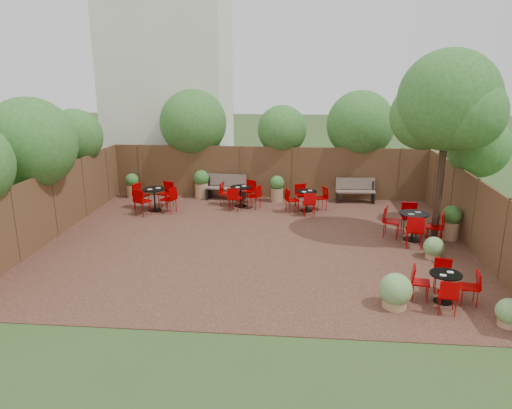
{
  "coord_description": "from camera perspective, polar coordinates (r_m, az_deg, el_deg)",
  "views": [
    {
      "loc": [
        1.18,
        -12.98,
        4.87
      ],
      "look_at": [
        -0.05,
        0.5,
        1.0
      ],
      "focal_mm": 33.58,
      "sensor_mm": 36.0,
      "label": 1
    }
  ],
  "objects": [
    {
      "name": "fence_left",
      "position": [
        15.33,
        -22.93,
        0.04
      ],
      "size": [
        0.08,
        10.0,
        2.0
      ],
      "primitive_type": "cube",
      "color": "#53371E",
      "rests_on": "ground"
    },
    {
      "name": "courtyard_paving",
      "position": [
        13.91,
        0.01,
        -4.49
      ],
      "size": [
        12.0,
        10.0,
        0.02
      ],
      "primitive_type": "cube",
      "color": "#341C15",
      "rests_on": "ground"
    },
    {
      "name": "low_shrubs",
      "position": [
        11.28,
        19.94,
        -8.75
      ],
      "size": [
        2.67,
        3.95,
        0.75
      ],
      "color": "#A17850",
      "rests_on": "courtyard_paving"
    },
    {
      "name": "fence_back",
      "position": [
        18.43,
        1.42,
        3.83
      ],
      "size": [
        12.0,
        0.08,
        2.0
      ],
      "primitive_type": "cube",
      "color": "#53371E",
      "rests_on": "ground"
    },
    {
      "name": "fence_right",
      "position": [
        14.38,
        24.58,
        -1.15
      ],
      "size": [
        0.08,
        10.0,
        2.0
      ],
      "primitive_type": "cube",
      "color": "#53371E",
      "rests_on": "ground"
    },
    {
      "name": "overhang_foliage",
      "position": [
        16.41,
        -6.64,
        8.31
      ],
      "size": [
        15.36,
        10.7,
        2.64
      ],
      "color": "#2D6520",
      "rests_on": "ground"
    },
    {
      "name": "park_bench_right",
      "position": [
        18.27,
        11.75,
        1.72
      ],
      "size": [
        1.47,
        0.54,
        0.9
      ],
      "rotation": [
        0.0,
        0.0,
        0.05
      ],
      "color": "brown",
      "rests_on": "courtyard_paving"
    },
    {
      "name": "courtyard_tree",
      "position": [
        14.13,
        21.88,
        10.8
      ],
      "size": [
        2.85,
        2.76,
        5.39
      ],
      "rotation": [
        0.0,
        0.0,
        0.38
      ],
      "color": "black",
      "rests_on": "courtyard_paving"
    },
    {
      "name": "park_bench_left",
      "position": [
        18.35,
        -3.53,
        2.16
      ],
      "size": [
        1.57,
        0.66,
        0.94
      ],
      "rotation": [
        0.0,
        0.0,
        -0.11
      ],
      "color": "brown",
      "rests_on": "courtyard_paving"
    },
    {
      "name": "planters",
      "position": [
        17.18,
        0.05,
        1.47
      ],
      "size": [
        11.42,
        4.52,
        1.09
      ],
      "color": "#A17850",
      "rests_on": "courtyard_paving"
    },
    {
      "name": "neighbour_building",
      "position": [
        21.75,
        -10.22,
        13.42
      ],
      "size": [
        5.0,
        4.0,
        8.0
      ],
      "primitive_type": "cube",
      "color": "silver",
      "rests_on": "ground"
    },
    {
      "name": "ground",
      "position": [
        13.91,
        0.01,
        -4.53
      ],
      "size": [
        80.0,
        80.0,
        0.0
      ],
      "primitive_type": "plane",
      "color": "#354F23",
      "rests_on": "ground"
    },
    {
      "name": "bistro_tables",
      "position": [
        15.25,
        4.19,
        -0.89
      ],
      "size": [
        10.07,
        8.43,
        0.94
      ],
      "color": "black",
      "rests_on": "courtyard_paving"
    }
  ]
}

